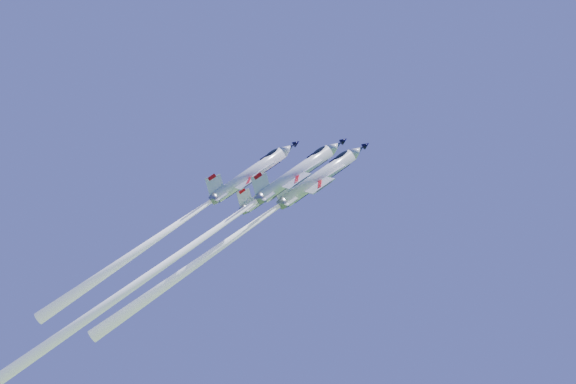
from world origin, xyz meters
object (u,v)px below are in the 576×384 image
Objects in this scene: jet_left at (176,257)px; jet_right at (180,254)px; jet_lead at (244,230)px; jet_slot at (181,221)px.

jet_right reaches higher than jet_left.
jet_lead is at bearing 116.33° from jet_right.
jet_slot is (-5.41, -8.85, 0.71)m from jet_lead.
jet_slot is (5.94, -4.97, 4.61)m from jet_left.
jet_right is (-2.37, -11.87, -4.89)m from jet_lead.
jet_lead is 0.83× the size of jet_right.
jet_slot is at bearing 172.80° from jet_right.
jet_slot reaches higher than jet_left.
jet_left is at bearing 177.72° from jet_slot.
jet_left is 0.94× the size of jet_right.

